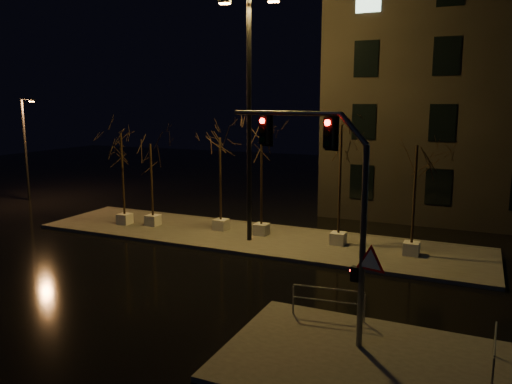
% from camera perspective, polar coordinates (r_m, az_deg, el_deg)
% --- Properties ---
extents(ground, '(90.00, 90.00, 0.00)m').
position_cam_1_polar(ground, '(19.27, -8.24, -9.71)').
color(ground, black).
rests_on(ground, ground).
extents(median, '(22.00, 5.00, 0.15)m').
position_cam_1_polar(median, '(24.27, -0.62, -5.21)').
color(median, '#44423D').
rests_on(median, ground).
extents(sidewalk_corner, '(7.00, 5.00, 0.15)m').
position_cam_1_polar(sidewalk_corner, '(13.59, 11.99, -18.38)').
color(sidewalk_corner, '#44423D').
rests_on(sidewalk_corner, ground).
extents(tree_0, '(1.80, 1.80, 4.94)m').
position_cam_1_polar(tree_0, '(26.91, -15.10, 4.24)').
color(tree_0, beige).
rests_on(tree_0, median).
extents(tree_1, '(1.80, 1.80, 4.39)m').
position_cam_1_polar(tree_1, '(26.28, -11.93, 3.33)').
color(tree_1, beige).
rests_on(tree_1, median).
extents(tree_2, '(1.80, 1.80, 4.80)m').
position_cam_1_polar(tree_2, '(24.79, -4.13, 3.85)').
color(tree_2, beige).
rests_on(tree_2, median).
extents(tree_3, '(1.80, 1.80, 5.26)m').
position_cam_1_polar(tree_3, '(23.76, 0.63, 4.44)').
color(tree_3, beige).
rests_on(tree_3, median).
extents(tree_4, '(1.80, 1.80, 5.56)m').
position_cam_1_polar(tree_4, '(22.39, 9.66, 4.53)').
color(tree_4, beige).
rests_on(tree_4, median).
extents(tree_5, '(1.80, 1.80, 4.77)m').
position_cam_1_polar(tree_5, '(21.57, 17.79, 2.38)').
color(tree_5, beige).
rests_on(tree_5, median).
extents(traffic_signal_mast, '(4.88, 1.40, 6.15)m').
position_cam_1_polar(traffic_signal_mast, '(13.29, 8.47, -0.04)').
color(traffic_signal_mast, '#56595D').
rests_on(traffic_signal_mast, sidewalk_corner).
extents(streetlight_main, '(2.71, 0.94, 10.90)m').
position_cam_1_polar(streetlight_main, '(22.70, -0.80, 9.97)').
color(streetlight_main, black).
rests_on(streetlight_main, median).
extents(streetlight_far, '(1.33, 0.33, 6.78)m').
position_cam_1_polar(streetlight_far, '(36.71, -24.80, 4.90)').
color(streetlight_far, black).
rests_on(streetlight_far, ground).
extents(guard_rail_a, '(2.18, 0.29, 0.95)m').
position_cam_1_polar(guard_rail_a, '(15.37, 8.25, -11.92)').
color(guard_rail_a, '#56595D').
rests_on(guard_rail_a, sidewalk_corner).
extents(guard_rail_b, '(0.13, 1.98, 0.94)m').
position_cam_1_polar(guard_rail_b, '(13.59, 25.59, -15.99)').
color(guard_rail_b, '#56595D').
rests_on(guard_rail_b, sidewalk_corner).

